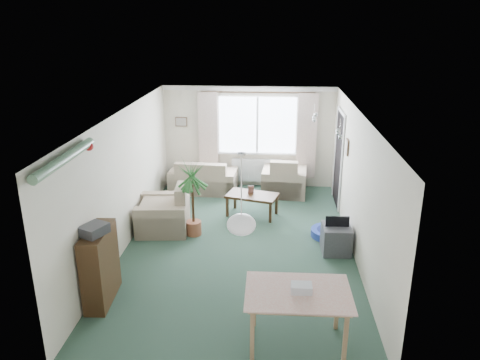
# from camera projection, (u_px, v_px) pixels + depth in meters

# --- Properties ---
(ground) EXTENTS (6.50, 6.50, 0.00)m
(ground) POSITION_uv_depth(u_px,v_px,m) (239.00, 246.00, 8.38)
(ground) COLOR #284336
(window) EXTENTS (1.80, 0.03, 1.30)m
(window) POSITION_uv_depth(u_px,v_px,m) (257.00, 125.00, 10.92)
(window) COLOR white
(curtain_rod) EXTENTS (2.60, 0.03, 0.03)m
(curtain_rod) POSITION_uv_depth(u_px,v_px,m) (258.00, 92.00, 10.59)
(curtain_rod) COLOR black
(curtain_left) EXTENTS (0.45, 0.08, 2.00)m
(curtain_left) POSITION_uv_depth(u_px,v_px,m) (208.00, 135.00, 10.98)
(curtain_left) COLOR beige
(curtain_right) EXTENTS (0.45, 0.08, 2.00)m
(curtain_right) POSITION_uv_depth(u_px,v_px,m) (307.00, 136.00, 10.83)
(curtain_right) COLOR beige
(radiator) EXTENTS (1.20, 0.10, 0.55)m
(radiator) POSITION_uv_depth(u_px,v_px,m) (257.00, 170.00, 11.24)
(radiator) COLOR white
(doorway) EXTENTS (0.03, 0.95, 2.00)m
(doorway) POSITION_uv_depth(u_px,v_px,m) (339.00, 160.00, 10.00)
(doorway) COLOR black
(pendant_lamp) EXTENTS (0.36, 0.36, 0.36)m
(pendant_lamp) POSITION_uv_depth(u_px,v_px,m) (241.00, 225.00, 5.72)
(pendant_lamp) COLOR white
(tinsel_garland) EXTENTS (1.60, 1.60, 0.12)m
(tinsel_garland) POSITION_uv_depth(u_px,v_px,m) (65.00, 158.00, 5.60)
(tinsel_garland) COLOR #196626
(bauble_cluster_a) EXTENTS (0.20, 0.20, 0.20)m
(bauble_cluster_a) POSITION_uv_depth(u_px,v_px,m) (314.00, 115.00, 8.42)
(bauble_cluster_a) COLOR silver
(bauble_cluster_b) EXTENTS (0.20, 0.20, 0.20)m
(bauble_cluster_b) POSITION_uv_depth(u_px,v_px,m) (340.00, 130.00, 7.26)
(bauble_cluster_b) COLOR silver
(wall_picture_back) EXTENTS (0.28, 0.03, 0.22)m
(wall_picture_back) POSITION_uv_depth(u_px,v_px,m) (181.00, 122.00, 11.02)
(wall_picture_back) COLOR brown
(wall_picture_right) EXTENTS (0.03, 0.24, 0.30)m
(wall_picture_right) POSITION_uv_depth(u_px,v_px,m) (347.00, 147.00, 8.87)
(wall_picture_right) COLOR brown
(sofa) EXTENTS (1.58, 0.90, 0.77)m
(sofa) POSITION_uv_depth(u_px,v_px,m) (203.00, 176.00, 10.92)
(sofa) COLOR #B3AC87
(sofa) RESTS_ON ground
(armchair_corner) EXTENTS (1.05, 1.01, 0.88)m
(armchair_corner) POSITION_uv_depth(u_px,v_px,m) (284.00, 175.00, 10.75)
(armchair_corner) COLOR tan
(armchair_corner) RESTS_ON ground
(armchair_left) EXTENTS (1.02, 1.07, 0.89)m
(armchair_left) POSITION_uv_depth(u_px,v_px,m) (163.00, 208.00, 8.90)
(armchair_left) COLOR beige
(armchair_left) RESTS_ON ground
(coffee_table) EXTENTS (1.13, 0.81, 0.46)m
(coffee_table) POSITION_uv_depth(u_px,v_px,m) (252.00, 205.00, 9.62)
(coffee_table) COLOR black
(coffee_table) RESTS_ON ground
(photo_frame) EXTENTS (0.12, 0.05, 0.16)m
(photo_frame) POSITION_uv_depth(u_px,v_px,m) (251.00, 190.00, 9.59)
(photo_frame) COLOR brown
(photo_frame) RESTS_ON coffee_table
(bookshelf) EXTENTS (0.34, 0.91, 1.09)m
(bookshelf) POSITION_uv_depth(u_px,v_px,m) (100.00, 266.00, 6.63)
(bookshelf) COLOR black
(bookshelf) RESTS_ON ground
(hifi_box) EXTENTS (0.40, 0.43, 0.14)m
(hifi_box) POSITION_uv_depth(u_px,v_px,m) (94.00, 230.00, 6.32)
(hifi_box) COLOR #37363B
(hifi_box) RESTS_ON bookshelf
(houseplant) EXTENTS (0.80, 0.80, 1.44)m
(houseplant) POSITION_uv_depth(u_px,v_px,m) (193.00, 199.00, 8.60)
(houseplant) COLOR #1B4E1A
(houseplant) RESTS_ON ground
(dining_table) EXTENTS (1.18, 0.79, 0.74)m
(dining_table) POSITION_uv_depth(u_px,v_px,m) (297.00, 319.00, 5.75)
(dining_table) COLOR tan
(dining_table) RESTS_ON ground
(gift_box) EXTENTS (0.25, 0.18, 0.12)m
(gift_box) POSITION_uv_depth(u_px,v_px,m) (301.00, 289.00, 5.61)
(gift_box) COLOR silver
(gift_box) RESTS_ON dining_table
(tv_cube) EXTENTS (0.50, 0.55, 0.48)m
(tv_cube) POSITION_uv_depth(u_px,v_px,m) (336.00, 239.00, 8.11)
(tv_cube) COLOR #403F45
(tv_cube) RESTS_ON ground
(pet_bed) EXTENTS (0.83, 0.83, 0.13)m
(pet_bed) POSITION_uv_depth(u_px,v_px,m) (329.00, 233.00, 8.75)
(pet_bed) COLOR navy
(pet_bed) RESTS_ON ground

